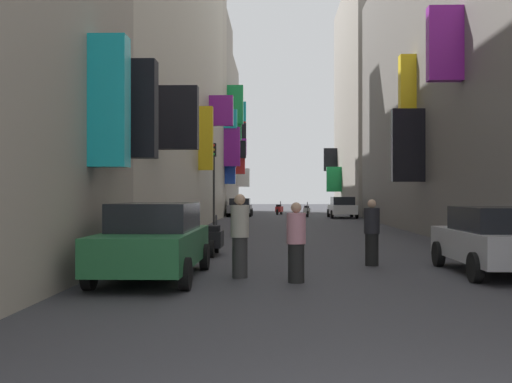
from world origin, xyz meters
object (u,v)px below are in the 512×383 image
(parked_car_silver, at_px, (495,239))
(pedestrian_mid_street, at_px, (296,243))
(pedestrian_near_left, at_px, (240,236))
(traffic_light_near_corner, at_px, (214,170))
(parked_car_white, at_px, (342,207))
(scooter_red, at_px, (279,209))
(scooter_white, at_px, (307,211))
(parked_car_grey, at_px, (240,207))
(parked_car_green, at_px, (154,239))
(pedestrian_crossing, at_px, (372,233))
(pedestrian_near_right, at_px, (236,216))
(scooter_black, at_px, (215,239))

(parked_car_silver, bearing_deg, pedestrian_mid_street, -162.69)
(pedestrian_near_left, relative_size, pedestrian_mid_street, 1.10)
(traffic_light_near_corner, bearing_deg, parked_car_silver, -68.28)
(parked_car_white, relative_size, scooter_red, 2.36)
(scooter_white, height_order, pedestrian_near_left, pedestrian_near_left)
(parked_car_grey, bearing_deg, parked_car_silver, -77.47)
(parked_car_grey, xyz_separation_m, parked_car_green, (0.24, -34.53, 0.07))
(parked_car_white, distance_m, pedestrian_near_left, 31.90)
(parked_car_grey, bearing_deg, pedestrian_crossing, -81.04)
(pedestrian_near_left, bearing_deg, pedestrian_crossing, 35.58)
(parked_car_green, distance_m, pedestrian_near_left, 1.76)
(pedestrian_near_right, bearing_deg, pedestrian_mid_street, -81.69)
(parked_car_grey, height_order, scooter_white, parked_car_grey)
(pedestrian_near_right, bearing_deg, pedestrian_near_left, -86.01)
(parked_car_grey, bearing_deg, parked_car_green, -89.60)
(parked_car_silver, xyz_separation_m, scooter_red, (-4.39, 37.12, -0.30))
(traffic_light_near_corner, bearing_deg, scooter_white, 63.56)
(scooter_black, bearing_deg, parked_car_white, 76.19)
(parked_car_white, relative_size, scooter_white, 2.41)
(scooter_black, xyz_separation_m, pedestrian_crossing, (4.06, -2.35, 0.34))
(scooter_red, height_order, pedestrian_near_right, pedestrian_near_right)
(scooter_black, bearing_deg, pedestrian_mid_street, -67.69)
(parked_car_silver, relative_size, pedestrian_mid_street, 2.56)
(parked_car_silver, bearing_deg, traffic_light_near_corner, 111.72)
(parked_car_green, bearing_deg, parked_car_silver, 6.76)
(scooter_white, bearing_deg, scooter_red, 112.82)
(parked_car_grey, bearing_deg, scooter_red, 48.12)
(pedestrian_mid_street, bearing_deg, traffic_light_near_corner, 99.96)
(pedestrian_near_right, bearing_deg, pedestrian_crossing, -70.77)
(parked_car_white, bearing_deg, pedestrian_crossing, -94.98)
(scooter_red, bearing_deg, parked_car_grey, -131.88)
(pedestrian_crossing, xyz_separation_m, traffic_light_near_corner, (-5.78, 19.05, 2.31))
(scooter_black, relative_size, pedestrian_crossing, 1.13)
(pedestrian_mid_street, bearing_deg, scooter_white, 86.61)
(parked_car_green, height_order, pedestrian_crossing, pedestrian_crossing)
(pedestrian_crossing, distance_m, pedestrian_near_right, 12.26)
(parked_car_white, bearing_deg, scooter_red, 125.13)
(parked_car_silver, xyz_separation_m, pedestrian_near_left, (-5.48, -0.72, 0.10))
(parked_car_grey, relative_size, traffic_light_near_corner, 0.90)
(parked_car_silver, relative_size, pedestrian_near_right, 2.59)
(parked_car_green, height_order, traffic_light_near_corner, traffic_light_near_corner)
(pedestrian_near_left, bearing_deg, parked_car_green, -175.34)
(pedestrian_crossing, xyz_separation_m, pedestrian_near_left, (-3.08, -2.20, 0.07))
(parked_car_grey, distance_m, scooter_red, 4.64)
(scooter_red, relative_size, pedestrian_near_right, 1.16)
(parked_car_white, xyz_separation_m, traffic_light_near_corner, (-8.32, -10.15, 2.31))
(pedestrian_near_right, bearing_deg, parked_car_silver, -63.75)
(scooter_white, bearing_deg, scooter_black, -98.24)
(pedestrian_near_left, xyz_separation_m, traffic_light_near_corner, (-2.70, 21.25, 2.24))
(scooter_red, distance_m, pedestrian_near_right, 24.15)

